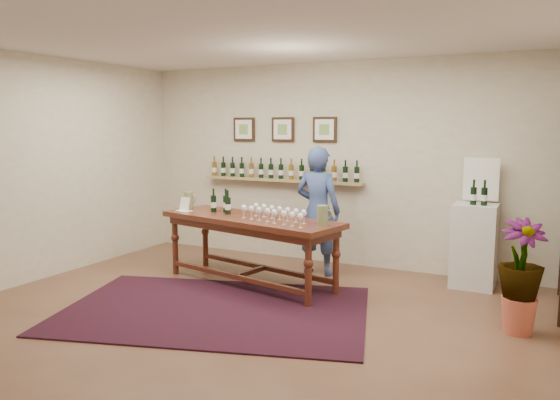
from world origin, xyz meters
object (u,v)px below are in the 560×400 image
at_px(tasting_table, 250,227).
at_px(potted_plant, 521,277).
at_px(display_pedestal, 474,246).
at_px(person, 318,211).

relative_size(tasting_table, potted_plant, 2.65).
bearing_deg(display_pedestal, potted_plant, -67.18).
height_order(tasting_table, person, person).
bearing_deg(person, display_pedestal, -168.92).
height_order(tasting_table, display_pedestal, display_pedestal).
xyz_separation_m(display_pedestal, person, (-1.90, -0.32, 0.33)).
height_order(tasting_table, potted_plant, potted_plant).
bearing_deg(potted_plant, tasting_table, 175.04).
relative_size(potted_plant, person, 0.56).
bearing_deg(display_pedestal, tasting_table, -155.17).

